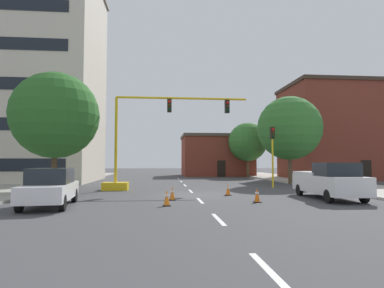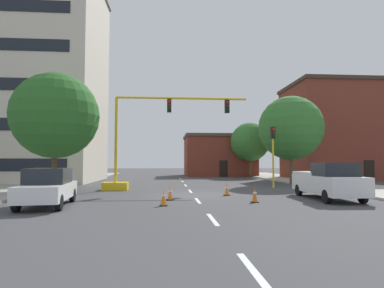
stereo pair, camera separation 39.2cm
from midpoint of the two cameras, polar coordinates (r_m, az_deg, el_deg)
ground_plane at (r=20.18m, az=0.76°, el=-8.93°), size 160.00×160.00×0.00m
sidewalk_left at (r=30.08m, az=-25.68°, el=-6.57°), size 6.00×56.00×0.14m
sidewalk_right at (r=31.57m, az=22.96°, el=-6.46°), size 6.00×56.00×0.14m
lane_stripe_seg_0 at (r=6.59m, az=12.70°, el=-21.08°), size 0.16×2.40×0.01m
lane_stripe_seg_1 at (r=11.82m, az=4.61°, el=-13.05°), size 0.16×2.40×0.01m
lane_stripe_seg_2 at (r=17.22m, az=1.68°, el=-9.92°), size 0.16×2.40×0.01m
lane_stripe_seg_3 at (r=22.66m, az=0.18°, el=-8.28°), size 0.16×2.40×0.01m
lane_stripe_seg_4 at (r=28.13m, az=-0.73°, el=-7.28°), size 0.16×2.40×0.01m
lane_stripe_seg_5 at (r=33.61m, az=-1.34°, el=-6.60°), size 0.16×2.40×0.01m
lane_stripe_seg_6 at (r=39.09m, az=-1.78°, el=-6.11°), size 0.16×2.40×0.01m
building_tall_left at (r=38.91m, az=-26.96°, el=10.14°), size 15.54×12.21×21.46m
building_brick_center at (r=47.58m, az=4.96°, el=-2.00°), size 10.03×8.20×5.89m
building_row_right at (r=42.47m, az=25.62°, el=1.98°), size 13.36×8.86×11.16m
traffic_signal_gantry at (r=23.92m, az=-9.40°, el=-2.39°), size 10.53×1.20×6.83m
traffic_light_pole_right at (r=26.51m, az=14.47°, el=0.19°), size 0.32×0.47×4.80m
tree_left_near at (r=23.54m, az=-22.43°, el=4.61°), size 5.72×5.72×7.98m
tree_right_far at (r=43.53m, az=10.41°, el=0.37°), size 5.11×5.11×7.21m
tree_right_mid at (r=30.91m, az=17.31°, el=2.70°), size 5.81×5.81×8.01m
pickup_truck_white at (r=19.30m, az=23.31°, el=-6.04°), size 2.19×5.47×1.99m
sedan_white_near_left at (r=16.32m, az=-23.36°, el=-6.93°), size 2.31×4.67×1.74m
traffic_cone_roadside_a at (r=19.90m, az=6.69°, el=-7.95°), size 0.36×0.36×0.73m
traffic_cone_roadside_b at (r=16.76m, az=11.62°, el=-8.81°), size 0.36×0.36×0.74m
traffic_cone_roadside_c at (r=17.43m, az=-3.22°, el=-8.68°), size 0.36×0.36×0.72m
traffic_cone_roadside_d at (r=15.23m, az=-4.28°, el=-9.43°), size 0.36×0.36×0.75m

